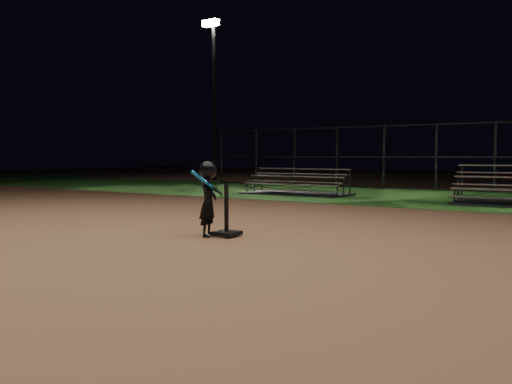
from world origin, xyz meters
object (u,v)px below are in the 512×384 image
Objects in this scene: child_batter at (208,196)px; batting_tee at (227,226)px; bleacher_left at (296,189)px; home_plate at (222,235)px; light_pole_left at (213,86)px.

batting_tee is at bearing -75.11° from child_batter.
batting_tee is 0.23× the size of bleacher_left.
bleacher_left reaches higher than home_plate.
child_batter is 9.34m from bleacher_left.
bleacher_left is at bearing -36.75° from light_pole_left.
light_pole_left reaches higher than bleacher_left.
light_pole_left is at bearing 142.69° from bleacher_left.
child_batter is 0.15× the size of light_pole_left.
home_plate is 0.13× the size of bleacher_left.
bleacher_left is 11.75m from light_pole_left.
batting_tee is 9.26m from bleacher_left.
child_batter is at bearing -69.94° from bleacher_left.
light_pole_left is at bearing 128.98° from batting_tee.
light_pole_left is (-11.89, 15.16, 4.30)m from child_batter.
child_batter is (-0.11, -0.21, 0.63)m from home_plate.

